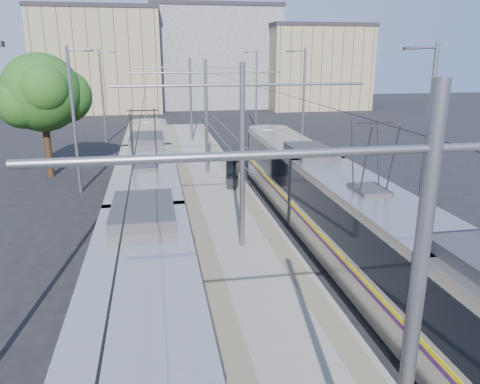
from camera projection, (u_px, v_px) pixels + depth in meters
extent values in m
cube|color=gray|center=(213.00, 188.00, 27.00)|extent=(4.00, 50.00, 0.30)
cube|color=gray|center=(188.00, 186.00, 26.70)|extent=(0.70, 50.00, 0.01)
cube|color=gray|center=(238.00, 184.00, 27.20)|extent=(0.70, 50.00, 0.01)
cube|color=gray|center=(137.00, 194.00, 26.29)|extent=(0.07, 70.00, 0.03)
cube|color=gray|center=(163.00, 193.00, 26.54)|extent=(0.07, 70.00, 0.03)
cube|color=gray|center=(262.00, 188.00, 27.53)|extent=(0.07, 70.00, 0.03)
cube|color=gray|center=(286.00, 186.00, 27.78)|extent=(0.07, 70.00, 0.03)
cube|color=black|center=(150.00, 240.00, 19.23)|extent=(2.30, 28.69, 0.40)
cube|color=beige|center=(148.00, 202.00, 18.77)|extent=(2.40, 27.09, 2.90)
cube|color=black|center=(147.00, 190.00, 18.62)|extent=(2.43, 27.09, 1.30)
cube|color=yellow|center=(148.00, 212.00, 18.88)|extent=(2.43, 27.09, 0.12)
cube|color=red|center=(149.00, 223.00, 19.02)|extent=(2.42, 27.09, 1.10)
cube|color=#2D2D30|center=(145.00, 163.00, 18.31)|extent=(1.68, 3.00, 0.30)
cube|color=black|center=(362.00, 277.00, 16.05)|extent=(2.30, 29.33, 0.40)
cube|color=#B6B2A7|center=(366.00, 232.00, 15.59)|extent=(2.40, 27.73, 2.90)
cube|color=black|center=(367.00, 218.00, 15.45)|extent=(2.43, 27.73, 1.30)
cube|color=yellow|center=(365.00, 243.00, 15.70)|extent=(2.43, 27.73, 0.12)
cube|color=#42164D|center=(365.00, 247.00, 15.74)|extent=(2.43, 27.73, 0.10)
cube|color=#2D2D30|center=(370.00, 186.00, 15.14)|extent=(1.68, 3.00, 0.30)
cylinder|color=slate|center=(410.00, 350.00, 6.15)|extent=(0.20, 0.20, 7.00)
cylinder|color=slate|center=(434.00, 148.00, 5.39)|extent=(9.20, 0.10, 0.10)
cylinder|color=slate|center=(242.00, 159.00, 17.47)|extent=(0.20, 0.20, 7.00)
cylinder|color=slate|center=(242.00, 85.00, 16.71)|extent=(9.20, 0.10, 0.10)
cylinder|color=slate|center=(206.00, 118.00, 28.80)|extent=(0.20, 0.20, 7.00)
cylinder|color=slate|center=(205.00, 73.00, 28.03)|extent=(9.20, 0.10, 0.10)
cylinder|color=slate|center=(191.00, 100.00, 40.12)|extent=(0.20, 0.20, 7.00)
cylinder|color=slate|center=(190.00, 67.00, 39.36)|extent=(9.20, 0.10, 0.10)
cylinder|color=black|center=(145.00, 94.00, 24.85)|extent=(0.02, 70.00, 0.02)
cylinder|color=black|center=(276.00, 92.00, 26.09)|extent=(0.02, 70.00, 0.02)
cylinder|color=slate|center=(74.00, 122.00, 25.56)|extent=(0.18, 0.18, 8.00)
cube|color=#2D2D30|center=(89.00, 50.00, 24.69)|extent=(0.50, 0.22, 0.12)
cylinder|color=slate|center=(103.00, 97.00, 40.66)|extent=(0.18, 0.18, 8.00)
cube|color=#2D2D30|center=(112.00, 52.00, 39.79)|extent=(0.50, 0.22, 0.12)
cylinder|color=slate|center=(426.00, 147.00, 18.71)|extent=(0.18, 0.18, 8.00)
cube|color=#2D2D30|center=(410.00, 49.00, 17.46)|extent=(0.50, 0.22, 0.12)
cylinder|color=slate|center=(303.00, 106.00, 33.81)|extent=(0.18, 0.18, 8.00)
cube|color=#2D2D30|center=(290.00, 51.00, 32.56)|extent=(0.50, 0.22, 0.12)
cylinder|color=slate|center=(256.00, 90.00, 48.91)|extent=(0.18, 0.18, 8.00)
cube|color=#2D2D30|center=(246.00, 52.00, 47.66)|extent=(0.50, 0.22, 0.12)
cube|color=black|center=(233.00, 170.00, 26.25)|extent=(0.79, 1.01, 2.03)
cube|color=black|center=(233.00, 168.00, 26.21)|extent=(0.84, 1.05, 1.06)
cylinder|color=#382314|center=(48.00, 152.00, 29.76)|extent=(0.44, 0.44, 3.20)
sphere|color=#254D16|center=(41.00, 93.00, 28.71)|extent=(4.79, 4.79, 4.79)
sphere|color=#254D16|center=(65.00, 96.00, 29.76)|extent=(3.40, 3.40, 3.40)
cube|color=gray|center=(101.00, 62.00, 64.04)|extent=(16.00, 12.00, 13.10)
cube|color=#262328|center=(97.00, 9.00, 62.12)|extent=(16.32, 12.24, 0.50)
cube|color=gray|center=(213.00, 59.00, 70.47)|extent=(18.00, 14.00, 13.88)
cube|color=#262328|center=(212.00, 8.00, 68.44)|extent=(18.36, 14.28, 0.50)
cube|color=gray|center=(314.00, 69.00, 67.60)|extent=(14.00, 10.00, 11.17)
cube|color=#262328|center=(316.00, 26.00, 65.95)|extent=(14.28, 10.20, 0.50)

